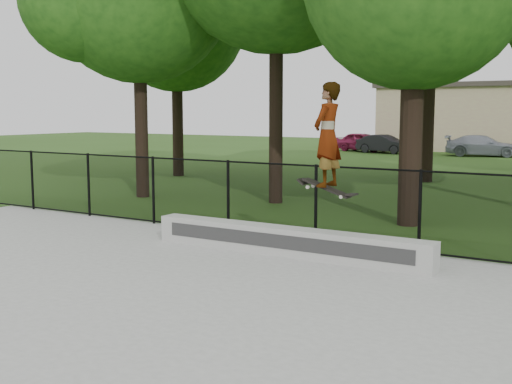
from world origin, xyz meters
TOP-DOWN VIEW (x-y plane):
  - grind_ledge at (2.02, 4.70)m, footprint 5.26×0.40m
  - car_a at (-8.03, 33.02)m, footprint 3.70×1.99m
  - car_b at (-6.28, 32.09)m, footprint 3.22×1.70m
  - car_c at (-0.63, 32.43)m, footprint 3.99×2.30m
  - skater_airborne at (2.85, 4.56)m, footprint 0.81×0.64m
  - chainlink_fence at (0.00, 5.90)m, footprint 16.06×0.06m
  - distant_building at (-2.00, 38.00)m, footprint 12.40×6.40m

SIDE VIEW (x-z plane):
  - grind_ledge at x=2.02m, z-range 0.06..0.54m
  - car_b at x=-6.28m, z-range 0.00..1.11m
  - car_c at x=-0.63m, z-range 0.00..1.19m
  - car_a at x=-8.03m, z-range 0.00..1.20m
  - chainlink_fence at x=0.00m, z-range 0.06..1.56m
  - skater_airborne at x=2.85m, z-range 1.19..3.09m
  - distant_building at x=-2.00m, z-range 0.01..4.31m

